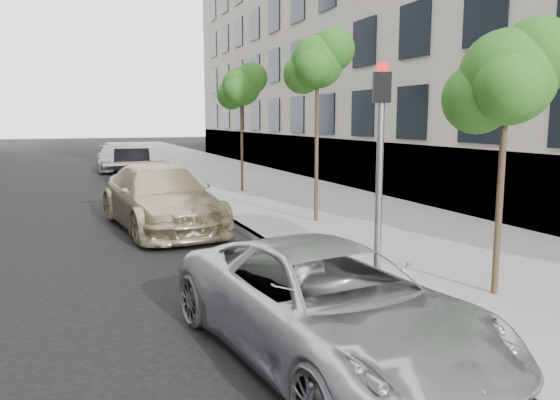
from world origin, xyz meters
TOP-DOWN VIEW (x-y plane):
  - ground at (0.00, 0.00)m, footprint 160.00×160.00m
  - sidewalk at (4.30, 24.00)m, footprint 6.40×72.00m
  - curb at (1.18, 24.00)m, footprint 0.15×72.00m
  - tree_near at (3.23, 1.50)m, footprint 1.74×1.54m
  - tree_mid at (3.23, 8.00)m, footprint 1.69×1.49m
  - tree_far at (3.23, 14.50)m, footprint 1.75×1.55m
  - signal_pole at (1.30, 1.84)m, footprint 0.29×0.26m
  - minivan at (-0.10, 0.63)m, footprint 2.84×5.10m
  - suv at (-0.66, 9.16)m, footprint 2.84×5.75m
  - sedan_blue at (-0.10, 15.03)m, footprint 2.09×4.03m
  - sedan_black at (-0.10, 20.71)m, footprint 1.99×4.57m
  - sedan_rear at (-0.41, 25.94)m, footprint 2.08×4.77m

SIDE VIEW (x-z plane):
  - ground at x=0.00m, z-range 0.00..0.00m
  - sidewalk at x=4.30m, z-range 0.00..0.14m
  - curb at x=1.18m, z-range 0.00..0.14m
  - sedan_blue at x=-0.10m, z-range 0.00..1.31m
  - minivan at x=-0.10m, z-range 0.00..1.35m
  - sedan_rear at x=-0.41m, z-range 0.00..1.37m
  - sedan_black at x=-0.10m, z-range 0.00..1.46m
  - suv at x=-0.66m, z-range 0.00..1.61m
  - signal_pole at x=1.30m, z-range 0.55..3.98m
  - tree_near at x=3.23m, z-range 1.34..5.47m
  - tree_far at x=3.23m, z-range 1.62..6.32m
  - tree_mid at x=3.23m, z-range 1.77..6.70m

